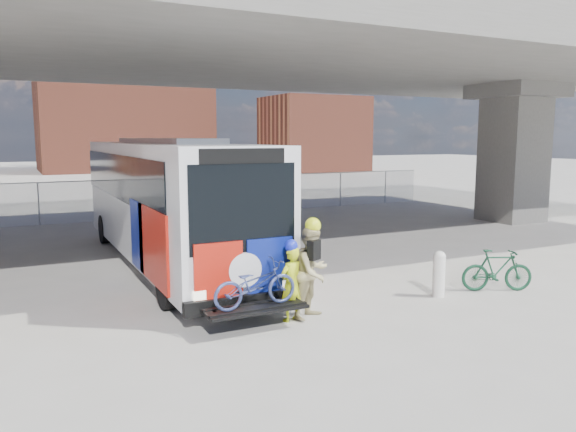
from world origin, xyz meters
TOP-DOWN VIEW (x-y plane):
  - ground at (0.00, 0.00)m, footprint 160.00×160.00m
  - bus at (-2.00, 2.37)m, footprint 2.67×12.90m
  - overpass at (0.00, 4.00)m, footprint 40.00×16.00m
  - chainlink_fence at (0.00, 12.00)m, footprint 30.00×0.06m
  - brick_buildings at (1.23, 48.23)m, footprint 54.00×22.00m
  - smokestack at (14.00, 55.00)m, footprint 2.20×2.20m
  - bollard at (2.79, -3.96)m, footprint 0.29×0.29m
  - cyclist_hivis at (-1.10, -3.96)m, footprint 0.65×0.52m
  - cyclist_tan at (-0.60, -3.96)m, footprint 1.16×1.07m
  - bike_parked at (4.39, -4.22)m, footprint 1.76×1.18m

SIDE VIEW (x-z plane):
  - ground at x=0.00m, z-range 0.00..0.00m
  - bike_parked at x=4.39m, z-range 0.00..1.03m
  - bollard at x=2.79m, z-range 0.04..1.13m
  - cyclist_hivis at x=-1.10m, z-range -0.03..1.66m
  - cyclist_tan at x=-0.60m, z-range -0.06..2.04m
  - chainlink_fence at x=0.00m, z-range -13.58..16.42m
  - bus at x=-2.00m, z-range 0.26..3.95m
  - brick_buildings at x=1.23m, z-range -0.58..11.42m
  - overpass at x=0.00m, z-range 2.57..10.52m
  - smokestack at x=14.00m, z-range 0.00..25.00m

